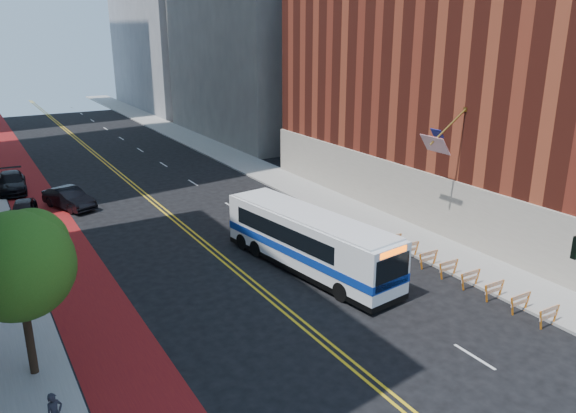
% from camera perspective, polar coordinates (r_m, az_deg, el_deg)
% --- Properties ---
extents(ground, '(160.00, 160.00, 0.00)m').
position_cam_1_polar(ground, '(23.98, 6.73, -15.86)').
color(ground, black).
rests_on(ground, ground).
extents(sidewalk_right, '(4.00, 140.00, 0.15)m').
position_cam_1_polar(sidewalk_right, '(53.43, -2.43, 3.56)').
color(sidewalk_right, gray).
rests_on(sidewalk_right, ground).
extents(bus_lane_paint, '(3.60, 140.00, 0.01)m').
position_cam_1_polar(bus_lane_paint, '(47.74, -24.18, 0.12)').
color(bus_lane_paint, maroon).
rests_on(bus_lane_paint, ground).
extents(center_line_inner, '(0.14, 140.00, 0.01)m').
position_cam_1_polar(center_line_inner, '(49.09, -15.04, 1.56)').
color(center_line_inner, gold).
rests_on(center_line_inner, ground).
extents(center_line_outer, '(0.14, 140.00, 0.01)m').
position_cam_1_polar(center_line_outer, '(49.18, -14.64, 1.63)').
color(center_line_outer, gold).
rests_on(center_line_outer, ground).
extents(lane_dashes, '(0.14, 98.20, 0.01)m').
position_cam_1_polar(lane_dashes, '(57.89, -12.53, 4.19)').
color(lane_dashes, silver).
rests_on(lane_dashes, ground).
extents(brick_building, '(18.73, 36.00, 22.00)m').
position_cam_1_polar(brick_building, '(44.16, 21.13, 13.73)').
color(brick_building, '#5E1F15').
rests_on(brick_building, ground).
extents(construction_barriers, '(1.42, 10.91, 1.00)m').
position_cam_1_polar(construction_barriers, '(31.74, 16.99, -6.34)').
color(construction_barriers, orange).
rests_on(construction_barriers, ground).
extents(street_tree, '(4.20, 4.20, 6.70)m').
position_cam_1_polar(street_tree, '(23.28, -25.68, -5.03)').
color(street_tree, black).
rests_on(street_tree, sidewalk_left).
extents(transit_bus, '(4.37, 12.52, 3.37)m').
position_cam_1_polar(transit_bus, '(31.67, 2.01, -3.45)').
color(transit_bus, white).
rests_on(transit_bus, ground).
extents(car_a, '(2.50, 4.46, 1.43)m').
position_cam_1_polar(car_a, '(44.38, -25.28, -0.33)').
color(car_a, black).
rests_on(car_a, ground).
extents(car_b, '(3.39, 5.16, 1.61)m').
position_cam_1_polar(car_b, '(45.71, -21.36, 0.79)').
color(car_b, black).
rests_on(car_b, ground).
extents(car_c, '(2.68, 5.71, 1.61)m').
position_cam_1_polar(car_c, '(52.31, -26.30, 2.21)').
color(car_c, black).
rests_on(car_c, ground).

